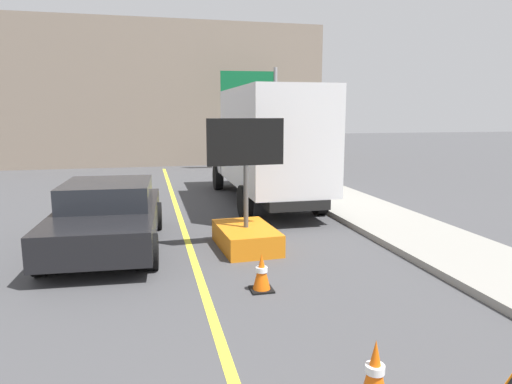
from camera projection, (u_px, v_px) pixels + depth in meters
lane_center_stripe at (216, 327)px, 6.12m from camera, size 0.14×36.00×0.01m
arrow_board_trailer at (246, 226)px, 9.63m from camera, size 1.60×1.86×2.70m
box_truck at (265, 143)px, 14.27m from camera, size 2.40×7.58×3.51m
pickup_car at (108, 215)px, 9.61m from camera, size 2.31×4.62×1.38m
highway_guide_sign at (260, 100)px, 22.60m from camera, size 2.79×0.31×5.00m
far_building_block at (140, 96)px, 27.18m from camera, size 19.83×7.56×7.55m
traffic_cone_near_sign at (375, 374)px, 4.42m from camera, size 0.36×0.36×0.69m
traffic_cone_mid_lane at (262, 273)px, 7.33m from camera, size 0.36×0.36×0.61m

